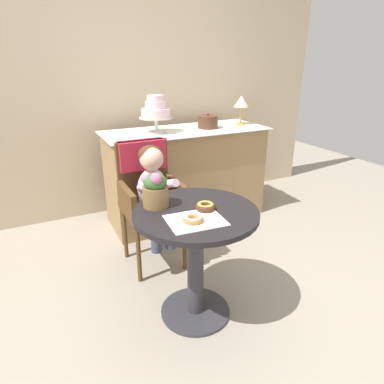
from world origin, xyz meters
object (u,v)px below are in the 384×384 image
at_px(cafe_table, 196,243).
at_px(table_lamp, 241,103).
at_px(donut_front, 193,218).
at_px(round_layer_cake, 208,122).
at_px(wicker_chair, 147,184).
at_px(flower_vase, 155,188).
at_px(seated_child, 154,185).
at_px(tiered_cake_stand, 156,110).
at_px(donut_mid, 205,206).

relative_size(cafe_table, table_lamp, 2.53).
height_order(donut_front, round_layer_cake, round_layer_cake).
bearing_deg(wicker_chair, donut_front, -89.04).
bearing_deg(donut_front, flower_vase, 110.48).
bearing_deg(seated_child, donut_front, -93.20).
height_order(donut_front, table_lamp, table_lamp).
height_order(seated_child, tiered_cake_stand, tiered_cake_stand).
xyz_separation_m(seated_child, tiered_cake_stand, (0.30, 0.71, 0.42)).
height_order(donut_mid, tiered_cake_stand, tiered_cake_stand).
height_order(donut_front, flower_vase, flower_vase).
distance_m(seated_child, tiered_cake_stand, 0.88).
relative_size(seated_child, donut_mid, 6.48).
xyz_separation_m(flower_vase, round_layer_cake, (0.96, 1.13, 0.13)).
relative_size(seated_child, tiered_cake_stand, 2.22).
distance_m(seated_child, donut_front, 0.71).
bearing_deg(seated_child, round_layer_cake, 40.57).
height_order(flower_vase, table_lamp, table_lamp).
relative_size(cafe_table, tiered_cake_stand, 2.20).
bearing_deg(cafe_table, flower_vase, 138.98).
relative_size(donut_mid, table_lamp, 0.39).
xyz_separation_m(donut_mid, round_layer_cake, (0.73, 1.31, 0.22)).
relative_size(donut_mid, round_layer_cake, 0.57).
distance_m(cafe_table, tiered_cake_stand, 1.45).
xyz_separation_m(cafe_table, flower_vase, (-0.18, 0.16, 0.32)).
bearing_deg(seated_child, flower_vase, -108.40).
bearing_deg(tiered_cake_stand, cafe_table, -101.25).
height_order(cafe_table, tiered_cake_stand, tiered_cake_stand).
xyz_separation_m(seated_child, donut_front, (-0.04, -0.71, 0.06)).
distance_m(round_layer_cake, table_lamp, 0.42).
height_order(seated_child, round_layer_cake, round_layer_cake).
height_order(seated_child, table_lamp, table_lamp).
bearing_deg(round_layer_cake, flower_vase, -130.31).
relative_size(wicker_chair, seated_child, 1.31).
xyz_separation_m(donut_mid, flower_vase, (-0.23, 0.18, 0.09)).
xyz_separation_m(cafe_table, table_lamp, (1.17, 1.31, 0.61)).
distance_m(cafe_table, seated_child, 0.61).
relative_size(wicker_chair, donut_front, 8.69).
bearing_deg(wicker_chair, donut_mid, -79.91).
bearing_deg(flower_vase, table_lamp, 40.55).
distance_m(cafe_table, table_lamp, 1.86).
bearing_deg(donut_front, seated_child, 86.80).
height_order(seated_child, donut_mid, seated_child).
bearing_deg(flower_vase, round_layer_cake, 49.69).
bearing_deg(donut_front, table_lamp, 49.02).
distance_m(wicker_chair, table_lamp, 1.41).
height_order(cafe_table, wicker_chair, wicker_chair).
height_order(wicker_chair, donut_front, wicker_chair).
bearing_deg(donut_front, cafe_table, 57.72).
xyz_separation_m(donut_front, flower_vase, (-0.10, 0.28, 0.09)).
relative_size(wicker_chair, tiered_cake_stand, 2.92).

